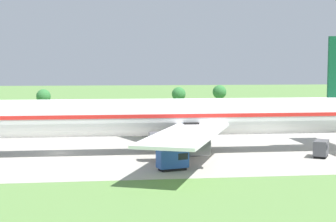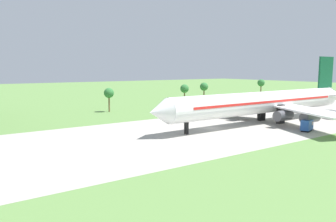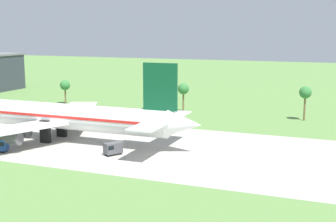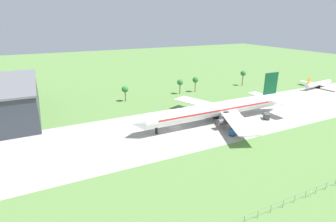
{
  "view_description": "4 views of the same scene",
  "coord_description": "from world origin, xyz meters",
  "px_view_note": "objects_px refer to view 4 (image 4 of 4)",
  "views": [
    {
      "loc": [
        7.61,
        -85.89,
        14.36
      ],
      "look_at": [
        17.96,
        -2.2,
        6.98
      ],
      "focal_mm": 55.0,
      "sensor_mm": 36.0,
      "label": 1
    },
    {
      "loc": [
        -57.38,
        -62.12,
        15.55
      ],
      "look_at": [
        -15.3,
        -2.2,
        5.98
      ],
      "focal_mm": 35.0,
      "sensor_mm": 36.0,
      "label": 2
    },
    {
      "loc": [
        88.35,
        -94.86,
        26.56
      ],
      "look_at": [
        51.23,
        -2.2,
        9.03
      ],
      "focal_mm": 50.0,
      "sensor_mm": 36.0,
      "label": 3
    },
    {
      "loc": [
        -47.68,
        -89.33,
        42.97
      ],
      "look_at": [
        -1.32,
        5.0,
        6.0
      ],
      "focal_mm": 28.0,
      "sensor_mm": 36.0,
      "label": 4
    }
  ],
  "objects_px": {
    "jet_airliner": "(218,109)",
    "no_stopping_sign": "(311,194)",
    "fuel_truck": "(234,131)",
    "baggage_tug": "(266,116)",
    "regional_aircraft": "(318,84)"
  },
  "relations": [
    {
      "from": "fuel_truck",
      "to": "no_stopping_sign",
      "type": "xyz_separation_m",
      "value": [
        -7.36,
        -38.86,
        -0.48
      ]
    },
    {
      "from": "fuel_truck",
      "to": "no_stopping_sign",
      "type": "relative_size",
      "value": 2.72
    },
    {
      "from": "baggage_tug",
      "to": "regional_aircraft",
      "type": "bearing_deg",
      "value": 20.31
    },
    {
      "from": "jet_airliner",
      "to": "no_stopping_sign",
      "type": "distance_m",
      "value": 54.27
    },
    {
      "from": "jet_airliner",
      "to": "fuel_truck",
      "type": "bearing_deg",
      "value": -100.83
    },
    {
      "from": "baggage_tug",
      "to": "jet_airliner",
      "type": "bearing_deg",
      "value": 161.66
    },
    {
      "from": "jet_airliner",
      "to": "baggage_tug",
      "type": "relative_size",
      "value": 18.36
    },
    {
      "from": "baggage_tug",
      "to": "fuel_truck",
      "type": "xyz_separation_m",
      "value": [
        -24.43,
        -7.05,
        0.09
      ]
    },
    {
      "from": "regional_aircraft",
      "to": "fuel_truck",
      "type": "xyz_separation_m",
      "value": [
        -98.32,
        -34.41,
        -1.19
      ]
    },
    {
      "from": "baggage_tug",
      "to": "fuel_truck",
      "type": "height_order",
      "value": "fuel_truck"
    },
    {
      "from": "baggage_tug",
      "to": "fuel_truck",
      "type": "relative_size",
      "value": 0.94
    },
    {
      "from": "jet_airliner",
      "to": "no_stopping_sign",
      "type": "bearing_deg",
      "value": -100.75
    },
    {
      "from": "regional_aircraft",
      "to": "no_stopping_sign",
      "type": "xyz_separation_m",
      "value": [
        -105.68,
        -73.26,
        -1.67
      ]
    },
    {
      "from": "regional_aircraft",
      "to": "baggage_tug",
      "type": "xyz_separation_m",
      "value": [
        -73.89,
        -27.36,
        -1.28
      ]
    },
    {
      "from": "no_stopping_sign",
      "to": "regional_aircraft",
      "type": "bearing_deg",
      "value": 34.73
    }
  ]
}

